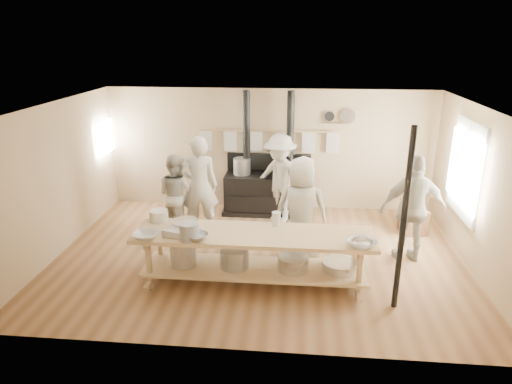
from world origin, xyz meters
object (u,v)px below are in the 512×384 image
prep_table (253,253)px  cook_far_left (199,186)px  cook_right (413,209)px  cook_center (301,210)px  cook_by_window (280,179)px  roasting_pan (182,232)px  chair (413,218)px  cook_left (176,195)px  stove (267,189)px

prep_table → cook_far_left: 2.17m
cook_far_left → cook_right: (3.75, -0.72, -0.03)m
prep_table → cook_center: cook_center is taller
cook_far_left → cook_by_window: bearing=-165.6°
roasting_pan → cook_right: bearing=18.9°
cook_far_left → chair: 4.17m
roasting_pan → cook_by_window: bearing=64.3°
cook_center → cook_by_window: (-0.43, 1.68, 0.00)m
cook_center → cook_right: bearing=-169.6°
cook_far_left → cook_center: bearing=141.2°
prep_table → cook_right: (2.56, 1.04, 0.41)m
prep_table → chair: size_ratio=3.75×
chair → roasting_pan: (-3.94, -2.41, 0.62)m
cook_center → roasting_pan: bearing=36.7°
cook_left → prep_table: bearing=160.3°
cook_left → chair: cook_left is taller
stove → cook_left: bearing=-142.3°
stove → cook_right: 3.25m
stove → cook_left: size_ratio=1.65×
cook_far_left → cook_left: size_ratio=1.22×
cook_by_window → chair: cook_by_window is taller
cook_far_left → cook_right: cook_far_left is taller
cook_far_left → cook_by_window: (1.48, 0.80, -0.06)m
stove → chair: bearing=-15.3°
cook_right → cook_by_window: cook_right is taller
prep_table → cook_by_window: 2.60m
stove → cook_right: size_ratio=1.40×
cook_by_window → chair: size_ratio=1.89×
chair → stove: bearing=156.2°
stove → cook_left: stove is taller
chair → roasting_pan: chair is taller
cook_right → cook_by_window: bearing=-40.8°
cook_left → chair: (4.54, 0.48, -0.50)m
cook_far_left → chair: (4.09, 0.46, -0.68)m
cook_right → chair: 1.39m
cook_right → chair: (0.34, 1.18, -0.65)m
stove → prep_table: bearing=-90.0°
prep_table → cook_center: bearing=51.0°
prep_table → chair: chair is taller
cook_right → roasting_pan: size_ratio=3.87×
cook_center → chair: cook_center is taller
cook_right → cook_left: bearing=-16.7°
cook_center → chair: size_ratio=1.88×
cook_left → cook_right: (4.20, -0.70, 0.14)m
cook_far_left → roasting_pan: (0.15, -1.95, -0.06)m
cook_far_left → cook_by_window: cook_far_left is taller
cook_center → roasting_pan: (-1.75, -1.07, -0.00)m
cook_center → prep_table: bearing=56.3°
roasting_pan → stove: bearing=72.0°
cook_by_window → roasting_pan: (-1.32, -2.75, -0.00)m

